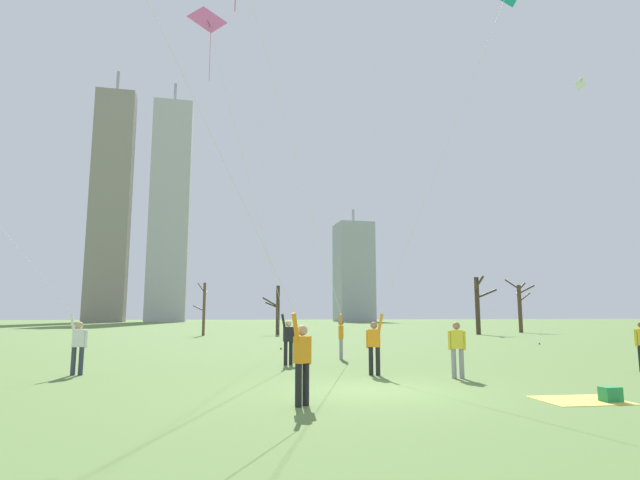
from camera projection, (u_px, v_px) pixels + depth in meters
The scene contains 16 objects.
ground_plane at pixel (374, 390), 12.53m from camera, with size 400.00×400.00×0.00m, color #5B7A3D.
kite_flyer_midfield_right_yellow at pixel (244, 229), 10.12m from camera, with size 7.37×2.71×14.56m.
kite_flyer_midfield_left_red at pixel (320, 259), 19.03m from camera, with size 6.24×9.82×12.65m.
kite_flyer_foreground_left_teal at pixel (403, 269), 15.68m from camera, with size 4.09×3.63×12.36m.
kite_flyer_far_back_pink at pixel (271, 270), 18.81m from camera, with size 4.27×2.07×12.93m.
kite_flyer_foreground_right_orange at pixel (44, 299), 15.87m from camera, with size 9.44×1.48×12.12m.
bystander_watching_nearby at pixel (457, 347), 15.00m from camera, with size 0.48×0.31×1.62m.
distant_kite_low_near_trees_white at pixel (578, 101), 38.77m from camera, with size 7.73×3.19×20.00m.
picnic_spot at pixel (598, 397), 10.95m from camera, with size 1.91×1.54×0.31m.
bare_tree_left_of_center at pixel (520, 304), 54.04m from camera, with size 2.47×1.94×5.68m.
bare_tree_leftmost at pixel (204, 307), 46.25m from camera, with size 1.31×2.31×4.73m.
bare_tree_right_of_center at pixel (478, 303), 48.62m from camera, with size 2.62×1.83×5.49m.
bare_tree_center at pixel (277, 309), 48.42m from camera, with size 1.68×1.43×4.60m.
skyline_mid_tower_right at pixel (170, 211), 143.53m from camera, with size 10.47×11.81×68.48m.
skyline_squat_block at pixel (110, 204), 136.23m from camera, with size 10.06×5.68×68.50m.
skyline_slender_spire at pixel (354, 272), 148.69m from camera, with size 10.08×10.23×32.65m.
Camera 1 is at (-4.18, -12.31, 1.82)m, focal length 28.78 mm.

